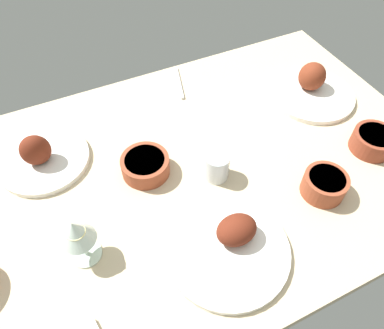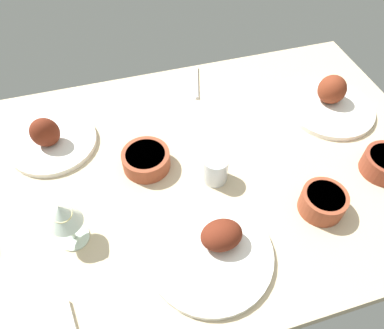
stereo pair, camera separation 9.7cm
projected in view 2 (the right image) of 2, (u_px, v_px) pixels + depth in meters
dining_table at (192, 174)px, 99.92cm from camera, size 140.00×90.00×4.00cm
plate_near_viewer at (331, 102)px, 111.99cm from camera, size 26.81×26.81×10.31cm
plate_center_main at (51, 139)px, 102.04cm from camera, size 24.76×24.76×10.52cm
plate_far_side at (213, 249)px, 81.43cm from camera, size 28.73×28.73×8.01cm
bowl_pasta at (146, 159)px, 96.95cm from camera, size 12.96×12.96×5.11cm
bowl_sauce at (323, 201)px, 87.85cm from camera, size 11.14×11.14×5.99cm
wine_glass at (63, 216)px, 77.51cm from camera, size 7.60×7.60×14.00cm
water_tumbler at (215, 169)px, 93.33cm from camera, size 6.56×6.56×7.89cm
fork_loose at (197, 82)px, 121.60cm from camera, size 5.45×16.18×0.80cm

